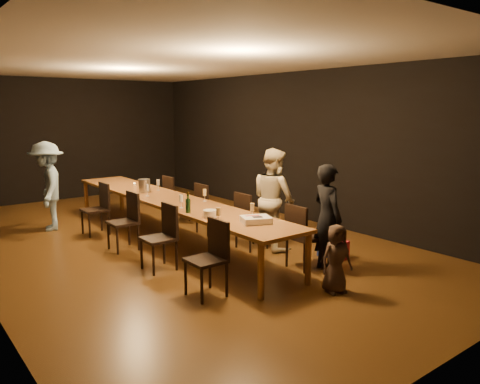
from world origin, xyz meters
TOP-DOWN VIEW (x-y plane):
  - ground at (0.00, 0.00)m, footprint 10.00×10.00m
  - room_shell at (0.00, 0.00)m, footprint 6.04×10.04m
  - table at (0.00, 0.00)m, footprint 0.90×6.00m
  - chair_right_0 at (0.85, -2.40)m, footprint 0.42×0.42m
  - chair_right_1 at (0.85, -1.20)m, footprint 0.42×0.42m
  - chair_right_2 at (0.85, 0.00)m, footprint 0.42×0.42m
  - chair_right_3 at (0.85, 1.20)m, footprint 0.42×0.42m
  - chair_left_0 at (-0.85, -2.40)m, footprint 0.42×0.42m
  - chair_left_1 at (-0.85, -1.20)m, footprint 0.42×0.42m
  - chair_left_2 at (-0.85, 0.00)m, footprint 0.42×0.42m
  - chair_left_3 at (-0.85, 1.20)m, footprint 0.42×0.42m
  - woman_birthday at (1.00, -2.67)m, footprint 0.48×0.62m
  - woman_tan at (1.15, -1.39)m, footprint 0.72×0.87m
  - man_blue at (-1.41, 2.06)m, footprint 0.88×1.20m
  - child at (0.49, -3.29)m, footprint 0.48×0.37m
  - gift_bag_red at (1.55, -2.51)m, footprint 0.26×0.17m
  - gift_bag_blue at (1.52, -2.22)m, footprint 0.27×0.20m
  - birthday_cake at (0.06, -2.25)m, footprint 0.46×0.42m
  - plate_stack at (-0.25, -1.61)m, footprint 0.20×0.20m
  - champagne_bottle at (-0.33, -1.16)m, footprint 0.08×0.08m
  - ice_bucket at (-0.04, 0.84)m, footprint 0.25×0.25m
  - wineglass_0 at (-0.33, -1.94)m, footprint 0.06×0.06m
  - wineglass_1 at (0.21, -1.99)m, footprint 0.06×0.06m
  - wineglass_2 at (-0.24, -0.81)m, footprint 0.06×0.06m
  - wineglass_3 at (0.34, -0.60)m, footprint 0.06×0.06m
  - wineglass_4 at (-0.20, 0.40)m, footprint 0.06×0.06m
  - wineglass_5 at (0.23, 0.80)m, footprint 0.06×0.06m
  - tealight_near at (0.15, -2.23)m, footprint 0.05×0.05m
  - tealight_mid at (0.15, -0.37)m, footprint 0.05×0.05m
  - tealight_far at (0.15, 1.65)m, footprint 0.05×0.05m

SIDE VIEW (x-z plane):
  - ground at x=0.00m, z-range 0.00..0.00m
  - gift_bag_red at x=1.55m, z-range 0.00..0.28m
  - gift_bag_blue at x=1.52m, z-range 0.00..0.32m
  - child at x=0.49m, z-range 0.00..0.86m
  - chair_right_0 at x=0.85m, z-range 0.00..0.93m
  - chair_right_1 at x=0.85m, z-range 0.00..0.93m
  - chair_right_2 at x=0.85m, z-range 0.00..0.93m
  - chair_right_3 at x=0.85m, z-range 0.00..0.93m
  - chair_left_0 at x=-0.85m, z-range 0.00..0.93m
  - chair_left_1 at x=-0.85m, z-range 0.00..0.93m
  - chair_left_2 at x=-0.85m, z-range 0.00..0.93m
  - chair_left_3 at x=-0.85m, z-range 0.00..0.93m
  - table at x=0.00m, z-range 0.33..1.08m
  - woman_birthday at x=1.00m, z-range 0.00..1.52m
  - tealight_near at x=0.15m, z-range 0.75..0.78m
  - tealight_mid at x=0.15m, z-range 0.75..0.78m
  - tealight_far at x=0.15m, z-range 0.75..0.78m
  - birthday_cake at x=0.06m, z-range 0.75..0.84m
  - plate_stack at x=-0.25m, z-range 0.75..0.86m
  - woman_tan at x=1.15m, z-range 0.00..1.64m
  - man_blue at x=-1.41m, z-range 0.00..1.66m
  - wineglass_0 at x=-0.33m, z-range 0.75..0.96m
  - wineglass_1 at x=0.21m, z-range 0.75..0.96m
  - wineglass_2 at x=-0.24m, z-range 0.75..0.96m
  - wineglass_3 at x=0.34m, z-range 0.75..0.96m
  - wineglass_4 at x=-0.20m, z-range 0.75..0.96m
  - wineglass_5 at x=0.23m, z-range 0.75..0.96m
  - ice_bucket at x=-0.04m, z-range 0.75..0.98m
  - champagne_bottle at x=-0.33m, z-range 0.75..1.06m
  - room_shell at x=0.00m, z-range 0.57..3.59m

